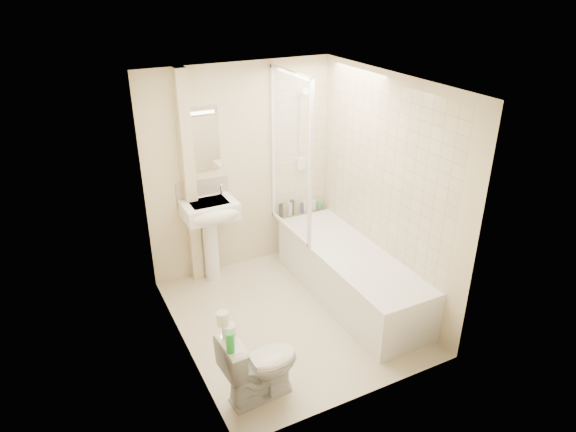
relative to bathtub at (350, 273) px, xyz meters
name	(u,v)px	position (x,y,z in m)	size (l,w,h in m)	color
floor	(291,316)	(-0.75, -0.05, -0.29)	(2.50, 2.50, 0.00)	beige
wall_back	(241,170)	(-0.75, 1.20, 0.91)	(2.20, 0.02, 2.40)	beige
wall_left	(176,238)	(-1.85, -0.05, 0.91)	(0.02, 2.50, 2.40)	beige
wall_right	(386,192)	(0.35, -0.05, 0.91)	(0.02, 2.50, 2.40)	beige
ceiling	(291,83)	(-0.75, -0.05, 2.11)	(2.20, 2.50, 0.02)	white
tile_back	(300,142)	(0.00, 1.19, 1.14)	(0.70, 0.01, 1.75)	beige
tile_right	(384,170)	(0.34, 0.00, 1.14)	(0.01, 2.10, 1.75)	beige
pipe_boxing	(189,181)	(-1.37, 1.14, 0.91)	(0.12, 0.12, 2.40)	beige
splashback	(203,192)	(-1.22, 1.19, 0.74)	(0.60, 0.01, 0.30)	beige
mirror	(199,144)	(-1.22, 1.19, 1.29)	(0.46, 0.01, 0.60)	white
strip_light	(197,110)	(-1.22, 1.17, 1.66)	(0.42, 0.07, 0.07)	silver
bathtub	(350,273)	(0.00, 0.00, 0.00)	(0.70, 2.10, 0.55)	white
shower_screen	(290,156)	(-0.35, 0.75, 1.16)	(0.04, 0.92, 1.80)	white
shower_fixture	(301,133)	(0.00, 1.15, 1.26)	(0.10, 0.16, 0.99)	white
pedestal_sink	(211,219)	(-1.22, 0.97, 0.50)	(0.58, 0.52, 1.12)	white
bottle_black_a	(281,211)	(-0.29, 1.11, 0.35)	(0.06, 0.06, 0.17)	black
bottle_white_a	(290,209)	(-0.16, 1.11, 0.35)	(0.06, 0.06, 0.17)	silver
bottle_black_b	(292,207)	(-0.14, 1.11, 0.36)	(0.06, 0.06, 0.19)	black
bottle_blue	(302,208)	(0.00, 1.11, 0.32)	(0.05, 0.05, 0.13)	navy
bottle_cream	(304,206)	(0.03, 1.11, 0.34)	(0.05, 0.05, 0.15)	beige
bottle_white_b	(314,205)	(0.17, 1.11, 0.33)	(0.05, 0.05, 0.13)	silver
bottle_green	(320,205)	(0.25, 1.11, 0.30)	(0.06, 0.06, 0.09)	green
toilet	(260,364)	(-1.47, -0.90, 0.04)	(0.68, 0.42, 0.66)	white
toilet_roll_lower	(229,330)	(-1.70, -0.83, 0.42)	(0.11, 0.11, 0.10)	white
toilet_roll_upper	(223,318)	(-1.73, -0.80, 0.53)	(0.10, 0.10, 0.11)	white
green_bottle	(230,343)	(-1.76, -1.02, 0.46)	(0.06, 0.06, 0.18)	green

